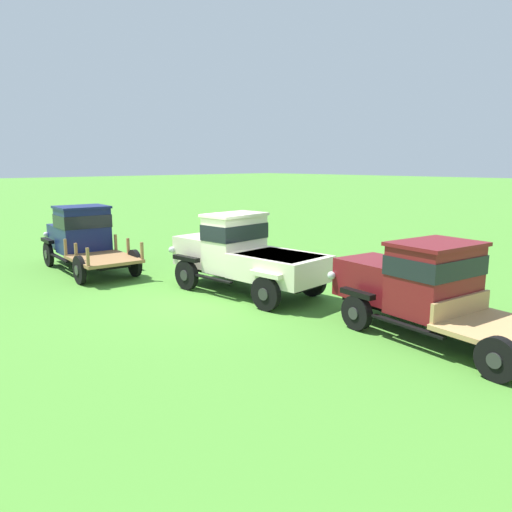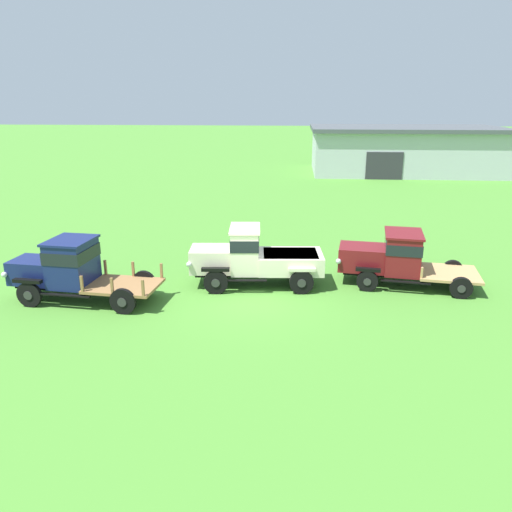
{
  "view_description": "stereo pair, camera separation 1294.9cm",
  "coord_description": "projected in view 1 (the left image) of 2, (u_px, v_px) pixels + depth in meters",
  "views": [
    {
      "loc": [
        10.58,
        -8.02,
        3.7
      ],
      "look_at": [
        0.05,
        1.79,
        1.0
      ],
      "focal_mm": 35.0,
      "sensor_mm": 36.0,
      "label": 1
    },
    {
      "loc": [
        1.47,
        -16.67,
        6.85
      ],
      "look_at": [
        0.05,
        1.79,
        1.0
      ],
      "focal_mm": 35.0,
      "sensor_mm": 36.0,
      "label": 2
    }
  ],
  "objects": [
    {
      "name": "ground_plane",
      "position": [
        207.0,
        300.0,
        13.66
      ],
      "size": [
        240.0,
        240.0,
        0.0
      ],
      "primitive_type": "plane",
      "color": "#47842D"
    },
    {
      "name": "vintage_truck_second_in_line",
      "position": [
        243.0,
        254.0,
        14.33
      ],
      "size": [
        5.18,
        2.43,
        2.26
      ],
      "color": "black",
      "rests_on": "ground"
    },
    {
      "name": "vintage_truck_foreground_near",
      "position": [
        82.0,
        235.0,
        17.59
      ],
      "size": [
        5.5,
        2.4,
        2.22
      ],
      "color": "black",
      "rests_on": "ground"
    },
    {
      "name": "vintage_truck_midrow_center",
      "position": [
        423.0,
        285.0,
        10.83
      ],
      "size": [
        5.46,
        2.78,
        2.06
      ],
      "color": "black",
      "rests_on": "ground"
    }
  ]
}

